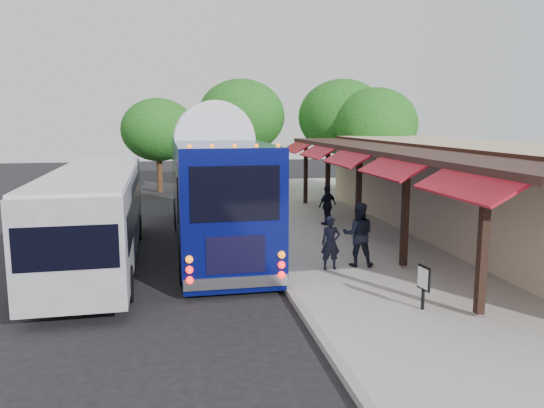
{
  "coord_description": "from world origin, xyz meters",
  "views": [
    {
      "loc": [
        -2.77,
        -14.24,
        4.48
      ],
      "look_at": [
        0.26,
        2.32,
        1.8
      ],
      "focal_mm": 35.0,
      "sensor_mm": 36.0,
      "label": 1
    }
  ],
  "objects": [
    {
      "name": "ground",
      "position": [
        0.0,
        0.0,
        0.0
      ],
      "size": [
        90.0,
        90.0,
        0.0
      ],
      "primitive_type": "plane",
      "color": "black",
      "rests_on": "ground"
    },
    {
      "name": "sidewalk",
      "position": [
        5.0,
        4.0,
        0.07
      ],
      "size": [
        10.0,
        40.0,
        0.15
      ],
      "primitive_type": "cube",
      "color": "#9E9B93",
      "rests_on": "ground"
    },
    {
      "name": "curb",
      "position": [
        0.05,
        4.0,
        0.07
      ],
      "size": [
        0.2,
        40.0,
        0.16
      ],
      "primitive_type": "cube",
      "color": "gray",
      "rests_on": "ground"
    },
    {
      "name": "station_shelter",
      "position": [
        8.38,
        4.0,
        1.85
      ],
      "size": [
        8.15,
        20.0,
        3.6
      ],
      "color": "#C9AD8B",
      "rests_on": "ground"
    },
    {
      "name": "coach_bus",
      "position": [
        -1.45,
        4.85,
        2.19
      ],
      "size": [
        2.9,
        12.82,
        4.08
      ],
      "rotation": [
        0.0,
        0.0,
        0.02
      ],
      "color": "#060C50",
      "rests_on": "ground"
    },
    {
      "name": "city_bus",
      "position": [
        -5.25,
        2.68,
        1.64
      ],
      "size": [
        2.73,
        11.08,
        2.96
      ],
      "rotation": [
        0.0,
        0.0,
        0.03
      ],
      "color": "gray",
      "rests_on": "ground"
    },
    {
      "name": "ped_a",
      "position": [
        1.62,
        0.26,
        0.93
      ],
      "size": [
        0.58,
        0.39,
        1.56
      ],
      "primitive_type": "imported",
      "rotation": [
        0.0,
        0.0,
        -0.03
      ],
      "color": "black",
      "rests_on": "sidewalk"
    },
    {
      "name": "ped_b",
      "position": [
        2.54,
        0.47,
        1.11
      ],
      "size": [
        1.09,
        0.95,
        1.92
      ],
      "primitive_type": "imported",
      "rotation": [
        0.0,
        0.0,
        2.87
      ],
      "color": "black",
      "rests_on": "sidewalk"
    },
    {
      "name": "ped_c",
      "position": [
        3.4,
        6.69,
        0.97
      ],
      "size": [
        1.03,
        0.83,
        1.64
      ],
      "primitive_type": "imported",
      "rotation": [
        0.0,
        0.0,
        3.67
      ],
      "color": "black",
      "rests_on": "sidewalk"
    },
    {
      "name": "ped_d",
      "position": [
        0.94,
        13.63,
        1.06
      ],
      "size": [
        1.35,
        1.21,
        1.81
      ],
      "primitive_type": "imported",
      "rotation": [
        0.0,
        0.0,
        2.55
      ],
      "color": "black",
      "rests_on": "sidewalk"
    },
    {
      "name": "sign_board",
      "position": [
        2.75,
        -3.36,
        0.85
      ],
      "size": [
        0.11,
        0.47,
        1.04
      ],
      "rotation": [
        0.0,
        0.0,
        0.14
      ],
      "color": "black",
      "rests_on": "sidewalk"
    },
    {
      "name": "tree_left",
      "position": [
        1.44,
        19.57,
        4.69
      ],
      "size": [
        5.5,
        5.5,
        7.04
      ],
      "color": "#382314",
      "rests_on": "ground"
    },
    {
      "name": "tree_mid",
      "position": [
        7.48,
        17.61,
        4.64
      ],
      "size": [
        5.44,
        5.44,
        6.97
      ],
      "color": "#382314",
      "rests_on": "ground"
    },
    {
      "name": "tree_right",
      "position": [
        8.8,
        15.51,
        4.23
      ],
      "size": [
        4.96,
        4.96,
        6.35
      ],
      "color": "#382314",
      "rests_on": "ground"
    },
    {
      "name": "tree_far",
      "position": [
        -3.74,
        19.18,
        3.86
      ],
      "size": [
        4.53,
        4.53,
        5.8
      ],
      "color": "#382314",
      "rests_on": "ground"
    }
  ]
}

